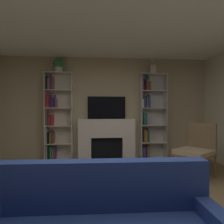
% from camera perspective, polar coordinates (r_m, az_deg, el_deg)
% --- Properties ---
extents(ground_plane, '(6.87, 6.87, 0.00)m').
position_cam_1_polar(ground_plane, '(2.73, 2.30, -28.06)').
color(ground_plane, olive).
extents(wall_back_accent, '(5.51, 0.06, 2.66)m').
position_cam_1_polar(wall_back_accent, '(5.27, -1.60, 1.01)').
color(wall_back_accent, tan).
rests_on(wall_back_accent, ground_plane).
extents(fireplace, '(1.56, 0.51, 1.06)m').
position_cam_1_polar(fireplace, '(5.19, -1.51, -7.56)').
color(fireplace, white).
rests_on(fireplace, ground_plane).
extents(tv, '(0.98, 0.06, 0.58)m').
position_cam_1_polar(tv, '(5.21, -1.56, 1.24)').
color(tv, black).
rests_on(tv, fireplace).
extents(bookshelf_left, '(0.68, 0.28, 2.23)m').
position_cam_1_polar(bookshelf_left, '(5.23, -15.83, -1.66)').
color(bookshelf_left, beige).
rests_on(bookshelf_left, ground_plane).
extents(bookshelf_right, '(0.68, 0.30, 2.23)m').
position_cam_1_polar(bookshelf_right, '(5.32, 10.66, -1.50)').
color(bookshelf_right, beige).
rests_on(bookshelf_right, ground_plane).
extents(potted_plant, '(0.25, 0.25, 0.35)m').
position_cam_1_polar(potted_plant, '(5.28, -15.05, 12.93)').
color(potted_plant, silver).
rests_on(potted_plant, bookshelf_left).
extents(vase_with_flowers, '(0.15, 0.15, 0.40)m').
position_cam_1_polar(vase_with_flowers, '(5.40, 11.70, 12.02)').
color(vase_with_flowers, beige).
rests_on(vase_with_flowers, bookshelf_right).
extents(armchair, '(0.85, 0.83, 1.03)m').
position_cam_1_polar(armchair, '(4.26, 23.02, -9.66)').
color(armchair, brown).
rests_on(armchair, ground_plane).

